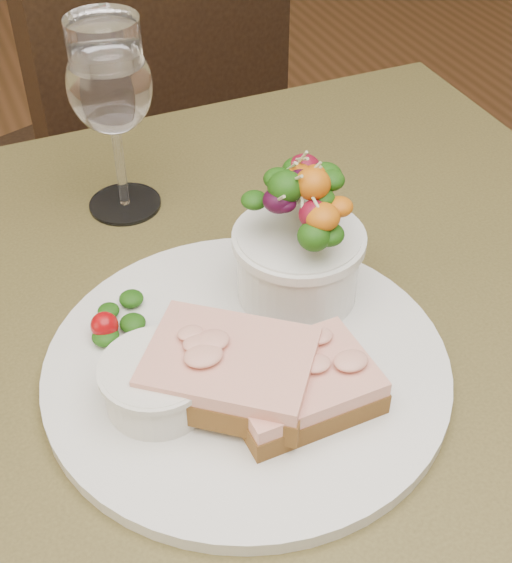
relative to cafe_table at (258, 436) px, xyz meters
name	(u,v)px	position (x,y,z in m)	size (l,w,h in m)	color
cafe_table	(258,436)	(0.00, 0.00, 0.00)	(0.80, 0.80, 0.75)	#423B1C
chair_far	(131,248)	(0.06, 0.75, -0.36)	(0.54, 0.54, 0.90)	black
dinner_plate	(247,367)	(-0.02, -0.01, 0.11)	(0.31, 0.31, 0.01)	white
sandwich_front	(300,385)	(0.01, -0.06, 0.13)	(0.11, 0.08, 0.03)	#4B2B14
sandwich_back	(230,370)	(-0.04, -0.04, 0.14)	(0.15, 0.14, 0.03)	#4B2B14
ramekin	(157,382)	(-0.09, -0.02, 0.13)	(0.08, 0.08, 0.04)	silver
salad_bowl	(299,236)	(0.05, 0.04, 0.17)	(0.10, 0.10, 0.13)	white
garnish	(115,320)	(-0.10, 0.06, 0.12)	(0.05, 0.04, 0.02)	#11390A
wine_glass	(110,91)	(-0.04, 0.24, 0.22)	(0.08, 0.08, 0.18)	white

